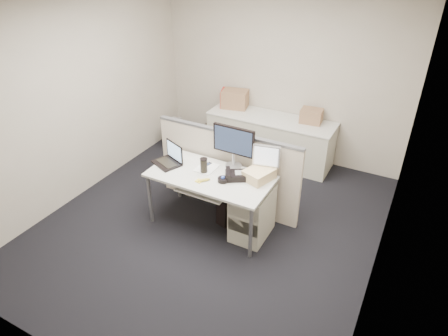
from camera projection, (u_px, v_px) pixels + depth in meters
The scene contains 29 objects.
floor at pixel (211, 223), 5.18m from camera, with size 4.00×4.50×0.01m, color black.
ceiling at pixel (207, 0), 3.80m from camera, with size 4.00×4.50×0.01m, color white.
wall_back at pixel (281, 74), 6.19m from camera, with size 4.00×0.02×2.70m, color #B7AD9B.
wall_front at pixel (49, 250), 2.78m from camera, with size 4.00×0.02×2.70m, color #B7AD9B.
wall_left at pixel (79, 98), 5.30m from camera, with size 0.02×4.50×2.70m, color #B7AD9B.
wall_right at pixel (397, 172), 3.68m from camera, with size 0.02×4.50×2.70m, color #B7AD9B.
desk at pixel (210, 180), 4.84m from camera, with size 1.50×0.75×0.73m.
keyboard_tray at pixel (203, 190), 4.73m from camera, with size 0.62×0.32×0.02m, color silver.
drawer_pedestal at pixel (252, 213), 4.83m from camera, with size 0.40×0.55×0.65m, color #B9B59E.
cubicle_partition at pixel (227, 171), 5.24m from camera, with size 2.00×0.06×1.10m, color beige.
back_counter at pixel (270, 139), 6.46m from camera, with size 2.00×0.60×0.72m, color #B9B59E.
monitor_main at pixel (234, 147), 4.85m from camera, with size 0.54×0.21×0.54m, color black.
monitor_small at pixel (266, 161), 4.71m from camera, with size 0.32×0.16×0.39m, color #B7B7BC.
laptop at pixel (166, 155), 4.97m from camera, with size 0.35×0.26×0.26m, color black.
trackball at pixel (223, 180), 4.68m from camera, with size 0.13×0.13×0.05m, color black.
desk_phone at pixel (236, 176), 4.73m from camera, with size 0.24×0.20×0.08m, color black.
paper_stack at pixel (207, 168), 4.94m from camera, with size 0.23×0.29×0.01m, color white.
sticky_pad at pixel (199, 181), 4.69m from camera, with size 0.07×0.07×0.01m, color yellow.
travel_mug at pixel (204, 166), 4.82m from camera, with size 0.09×0.09×0.18m, color black.
banana at pixel (204, 180), 4.68m from camera, with size 0.16×0.04×0.04m, color yellow.
cellphone at pixel (208, 164), 5.01m from camera, with size 0.06×0.11×0.01m, color black.
manila_folders at pixel (259, 174), 4.70m from camera, with size 0.26×0.34×0.13m, color beige.
keyboard at pixel (208, 188), 4.72m from camera, with size 0.41×0.14×0.02m, color black.
pc_tower_desk at pixel (232, 207), 5.15m from camera, with size 0.17×0.42×0.39m, color black.
pc_tower_spare_dark at pixel (205, 141), 6.73m from camera, with size 0.19×0.46×0.43m, color black.
pc_tower_spare_silver at pixel (173, 133), 6.99m from camera, with size 0.18×0.46×0.43m, color #B7B7BC.
cardboard_box_left at pixel (235, 100), 6.57m from camera, with size 0.41×0.31×0.31m, color #8A6848.
cardboard_box_right at pixel (311, 116), 6.06m from camera, with size 0.32×0.25×0.23m, color #8A6848.
red_binder at pixel (224, 98), 6.64m from camera, with size 0.07×0.32×0.29m, color #B01A15.
Camera 1 is at (2.07, -3.53, 3.27)m, focal length 32.00 mm.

